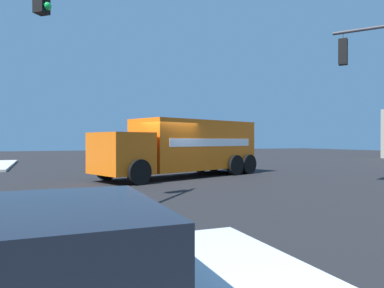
% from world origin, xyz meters
% --- Properties ---
extents(ground_plane, '(100.00, 100.00, 0.00)m').
position_xyz_m(ground_plane, '(0.00, 0.00, 0.00)').
color(ground_plane, black).
extents(delivery_truck, '(5.28, 8.69, 2.69)m').
position_xyz_m(delivery_truck, '(-0.90, 1.09, 1.42)').
color(delivery_truck, orange).
rests_on(delivery_truck, ground).
extents(pickup_silver, '(2.39, 5.26, 1.38)m').
position_xyz_m(pickup_silver, '(-9.31, 3.31, 0.73)').
color(pickup_silver, '#B7BABF').
rests_on(pickup_silver, ground).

